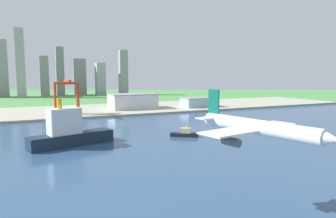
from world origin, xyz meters
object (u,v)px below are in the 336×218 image
(airplane_landing, at_px, (259,128))
(port_crane_red, at_px, (67,89))
(tugboat_small, at_px, (185,133))
(cargo_ship, at_px, (69,132))
(warehouse_main, at_px, (133,101))
(warehouse_annex, at_px, (198,102))

(airplane_landing, relative_size, port_crane_red, 1.01)
(tugboat_small, bearing_deg, cargo_ship, 175.46)
(cargo_ship, height_order, port_crane_red, port_crane_red)
(port_crane_red, distance_m, warehouse_main, 95.35)
(tugboat_small, xyz_separation_m, cargo_ship, (-85.24, 6.77, 6.80))
(warehouse_annex, bearing_deg, cargo_ship, -140.80)
(tugboat_small, bearing_deg, warehouse_annex, 56.17)
(airplane_landing, height_order, cargo_ship, airplane_landing)
(tugboat_small, height_order, port_crane_red, port_crane_red)
(tugboat_small, bearing_deg, warehouse_main, 83.85)
(tugboat_small, height_order, warehouse_main, warehouse_main)
(tugboat_small, xyz_separation_m, port_crane_red, (-68.67, 160.66, 29.30))
(cargo_ship, bearing_deg, warehouse_main, 59.89)
(cargo_ship, distance_m, warehouse_annex, 255.57)
(cargo_ship, bearing_deg, port_crane_red, 83.85)
(warehouse_main, relative_size, warehouse_annex, 1.30)
(airplane_landing, bearing_deg, port_crane_red, 94.62)
(airplane_landing, distance_m, warehouse_main, 327.56)
(tugboat_small, height_order, cargo_ship, cargo_ship)
(airplane_landing, relative_size, warehouse_annex, 0.98)
(airplane_landing, xyz_separation_m, port_crane_red, (-23.64, 292.23, 0.31))
(warehouse_main, bearing_deg, warehouse_annex, -12.51)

